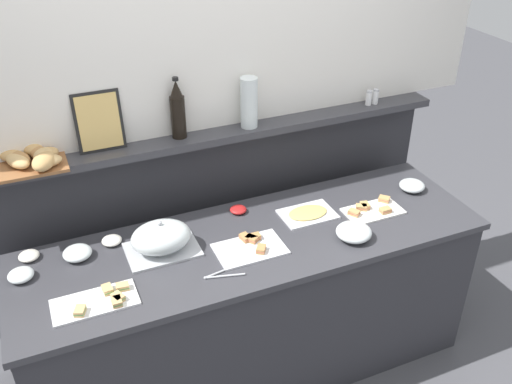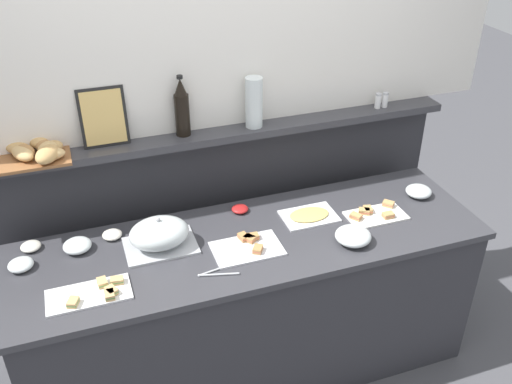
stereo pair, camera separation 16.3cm
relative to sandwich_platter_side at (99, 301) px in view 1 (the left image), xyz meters
name	(u,v)px [view 1 (the left image)]	position (x,y,z in m)	size (l,w,h in m)	color
ground_plane	(218,299)	(0.77, 0.76, -0.90)	(12.00, 12.00, 0.00)	#4C4C51
buffet_counter	(254,307)	(0.77, 0.16, -0.45)	(2.34, 0.71, 0.89)	#2D2D33
back_ledge_unit	(218,220)	(0.77, 0.69, -0.23)	(2.56, 0.22, 1.27)	#2D2D33
sandwich_platter_side	(99,301)	(0.00, 0.00, 0.00)	(0.36, 0.17, 0.04)	white
sandwich_platter_rear	(372,210)	(1.44, 0.14, 0.00)	(0.31, 0.17, 0.04)	white
sandwich_platter_front	(251,247)	(0.73, 0.10, 0.00)	(0.33, 0.21, 0.04)	silver
cold_cuts_platter	(308,214)	(1.12, 0.24, 0.00)	(0.28, 0.19, 0.02)	silver
serving_cloche	(161,238)	(0.34, 0.25, 0.06)	(0.34, 0.24, 0.17)	#B7BABF
glass_bowl_large	(412,186)	(1.77, 0.24, 0.01)	(0.14, 0.14, 0.06)	silver
glass_bowl_medium	(77,253)	(-0.04, 0.35, 0.01)	(0.13, 0.13, 0.05)	silver
glass_bowl_small	(354,233)	(1.23, -0.02, 0.02)	(0.18, 0.18, 0.07)	silver
glass_bowl_extra	(21,275)	(-0.29, 0.29, 0.01)	(0.11, 0.11, 0.05)	silver
condiment_bowl_cream	(238,210)	(0.79, 0.41, 0.00)	(0.09, 0.09, 0.03)	red
condiment_bowl_teal	(29,256)	(-0.25, 0.43, 0.01)	(0.10, 0.10, 0.03)	silver
condiment_bowl_red	(112,240)	(0.13, 0.40, 0.01)	(0.10, 0.10, 0.03)	silver
serving_tongs	(223,274)	(0.54, -0.03, -0.01)	(0.19, 0.08, 0.01)	#B7BABF
wine_bottle_dark	(178,111)	(0.57, 0.64, 0.51)	(0.08, 0.08, 0.32)	black
salt_shaker	(369,98)	(1.68, 0.61, 0.41)	(0.03, 0.03, 0.09)	white
pepper_shaker	(375,97)	(1.73, 0.61, 0.41)	(0.03, 0.03, 0.09)	white
bread_basket	(32,158)	(-0.14, 0.61, 0.41)	(0.40, 0.33, 0.08)	brown
framed_picture	(99,122)	(0.19, 0.65, 0.52)	(0.23, 0.06, 0.29)	black
water_carafe	(249,103)	(0.94, 0.61, 0.50)	(0.09, 0.09, 0.27)	silver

